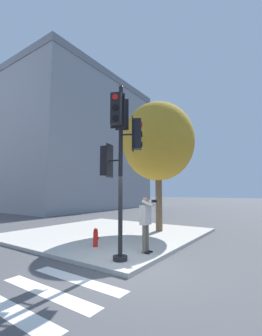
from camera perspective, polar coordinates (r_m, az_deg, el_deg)
ground_plane at (r=6.56m, az=-1.87°, el=-24.28°), size 160.00×160.00×0.00m
sidewalk_corner at (r=11.32m, az=-5.89°, el=-16.18°), size 8.00×8.00×0.12m
traffic_signal_pole at (r=6.77m, az=-2.67°, el=6.28°), size 1.24×1.27×5.17m
person_photographer at (r=7.45m, az=3.80°, el=-12.78°), size 0.50×0.53×1.75m
street_tree at (r=11.78m, az=6.89°, el=6.64°), size 3.70×3.70×6.57m
fire_hydrant at (r=8.43m, az=-8.98°, el=-17.03°), size 0.17×0.23×0.64m
building_right at (r=30.39m, az=-13.50°, el=5.51°), size 17.42×12.27×16.14m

